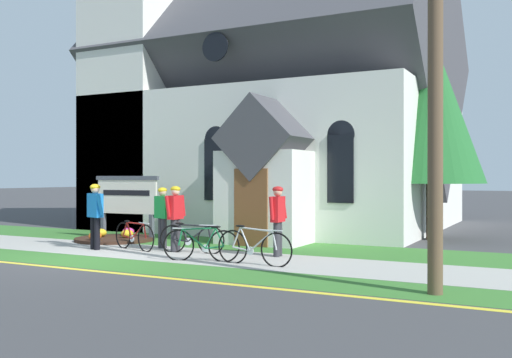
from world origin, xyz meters
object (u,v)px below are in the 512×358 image
at_px(church_sign, 127,197).
at_px(bicycle_blue, 134,236).
at_px(cyclist_in_green_jersey, 175,213).
at_px(cyclist_in_red_jersey, 162,213).
at_px(bicycle_black, 191,238).
at_px(cyclist_in_blue_jersey, 278,216).
at_px(bicycle_red, 254,247).
at_px(bicycle_white, 201,244).
at_px(cyclist_in_orange_jersey, 95,211).
at_px(roadside_conifer, 433,110).

distance_m(church_sign, bicycle_blue, 2.83).
bearing_deg(cyclist_in_green_jersey, cyclist_in_red_jersey, 151.24).
height_order(bicycle_black, cyclist_in_blue_jersey, cyclist_in_blue_jersey).
bearing_deg(bicycle_red, church_sign, 153.96).
distance_m(bicycle_white, cyclist_in_blue_jersey, 1.96).
xyz_separation_m(bicycle_white, cyclist_in_blue_jersey, (1.20, 1.43, 0.59)).
distance_m(bicycle_blue, cyclist_in_green_jersey, 1.31).
distance_m(bicycle_red, cyclist_in_orange_jersey, 4.87).
height_order(bicycle_blue, cyclist_in_green_jersey, cyclist_in_green_jersey).
xyz_separation_m(bicycle_blue, cyclist_in_blue_jersey, (3.84, 0.51, 0.61)).
relative_size(church_sign, cyclist_in_red_jersey, 1.40).
relative_size(church_sign, roadside_conifer, 0.37).
bearing_deg(church_sign, cyclist_in_green_jersey, -30.09).
distance_m(bicycle_black, cyclist_in_blue_jersey, 2.27).
bearing_deg(bicycle_blue, roadside_conifer, 43.49).
bearing_deg(roadside_conifer, cyclist_in_orange_jersey, -138.03).
xyz_separation_m(bicycle_white, cyclist_in_orange_jersey, (-3.51, 0.44, 0.62)).
height_order(cyclist_in_green_jersey, roadside_conifer, roadside_conifer).
xyz_separation_m(bicycle_blue, cyclist_in_orange_jersey, (-0.87, -0.47, 0.63)).
xyz_separation_m(cyclist_in_orange_jersey, cyclist_in_blue_jersey, (4.72, 0.99, -0.03)).
distance_m(bicycle_white, cyclist_in_red_jersey, 2.68).
bearing_deg(church_sign, roadside_conifer, 26.46).
bearing_deg(cyclist_in_orange_jersey, cyclist_in_red_jersey, 37.67).
bearing_deg(bicycle_black, cyclist_in_blue_jersey, 10.45).
distance_m(bicycle_blue, roadside_conifer, 9.43).
bearing_deg(cyclist_in_blue_jersey, cyclist_in_green_jersey, -173.31).
bearing_deg(cyclist_in_red_jersey, cyclist_in_green_jersey, -28.76).
xyz_separation_m(bicycle_black, cyclist_in_blue_jersey, (2.16, 0.40, 0.60)).
relative_size(cyclist_in_red_jersey, roadside_conifer, 0.26).
height_order(cyclist_in_orange_jersey, cyclist_in_red_jersey, cyclist_in_orange_jersey).
height_order(bicycle_blue, cyclist_in_blue_jersey, cyclist_in_blue_jersey).
xyz_separation_m(bicycle_black, roadside_conifer, (4.66, 5.91, 3.51)).
xyz_separation_m(church_sign, bicycle_white, (4.49, -2.85, -0.90)).
height_order(bicycle_white, cyclist_in_orange_jersey, cyclist_in_orange_jersey).
distance_m(bicycle_black, bicycle_white, 1.40).
relative_size(church_sign, cyclist_in_green_jersey, 1.36).
height_order(cyclist_in_orange_jersey, cyclist_in_green_jersey, cyclist_in_orange_jersey).
distance_m(bicycle_white, cyclist_in_orange_jersey, 3.60).
height_order(bicycle_red, cyclist_in_red_jersey, cyclist_in_red_jersey).
relative_size(bicycle_white, cyclist_in_orange_jersey, 1.00).
bearing_deg(bicycle_white, cyclist_in_orange_jersey, 172.85).
distance_m(bicycle_blue, cyclist_in_blue_jersey, 3.92).
relative_size(bicycle_red, bicycle_black, 1.07).
relative_size(church_sign, bicycle_white, 1.32).
distance_m(church_sign, cyclist_in_orange_jersey, 2.62).
bearing_deg(bicycle_white, bicycle_black, 132.83).
height_order(cyclist_in_green_jersey, cyclist_in_red_jersey, cyclist_in_green_jersey).
distance_m(bicycle_red, cyclist_in_blue_jersey, 1.52).
distance_m(bicycle_blue, bicycle_white, 2.79).
bearing_deg(cyclist_in_green_jersey, bicycle_white, -36.80).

